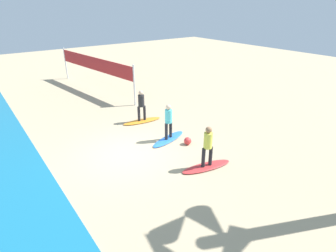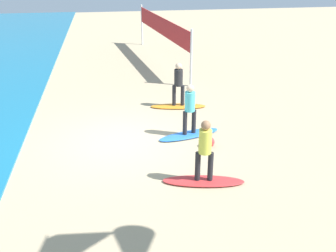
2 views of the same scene
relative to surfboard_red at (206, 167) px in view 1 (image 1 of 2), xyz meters
The scene contains 9 objects.
ground_plane 3.38m from the surfboard_red, 35.56° to the left, with size 60.00×60.00×0.00m, color tan.
surfboard_red is the anchor object (origin of this frame).
surfer_red 0.99m from the surfboard_red, ahead, with size 0.32×0.45×1.64m.
surfboard_blue 2.78m from the surfboard_red, ahead, with size 2.10×0.56×0.09m, color blue.
surfer_blue 2.95m from the surfboard_red, ahead, with size 0.32×0.45×1.64m.
surfboard_orange 5.33m from the surfboard_red, ahead, with size 2.10×0.56×0.09m, color orange.
surfer_orange 5.42m from the surfboard_red, ahead, with size 0.32×0.46×1.64m.
volleyball_net 12.41m from the surfboard_red, ahead, with size 9.02×1.33×2.50m.
beach_ball 2.02m from the surfboard_red, 18.90° to the right, with size 0.34×0.34×0.34m, color #E53838.
Camera 1 is at (-9.30, 4.70, 5.91)m, focal length 29.94 mm.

